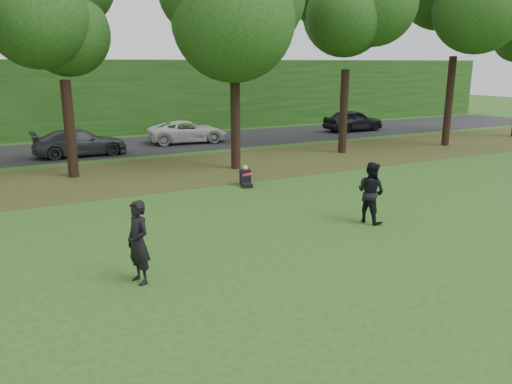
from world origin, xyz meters
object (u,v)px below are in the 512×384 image
player_right (371,192)px  frisbee (248,174)px  player_left (138,242)px  seated_person (246,178)px

player_right → frisbee: 4.77m
player_left → frisbee: size_ratio=5.06×
player_left → player_right: 7.54m
player_right → player_left: bearing=82.3°
player_right → seated_person: (-1.35, 5.99, -0.64)m
player_left → frisbee: frisbee is taller
player_right → seated_person: bearing=-3.5°
frisbee → seated_person: 7.67m
player_left → frisbee: 3.14m
player_right → seated_person: size_ratio=2.29×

